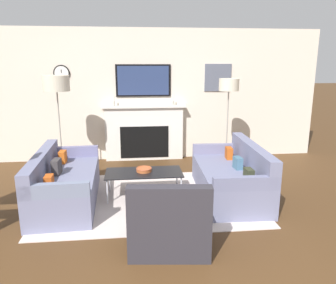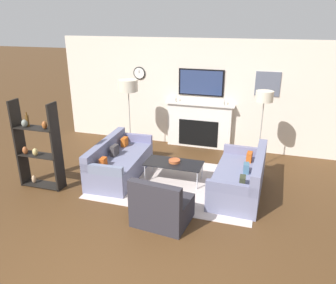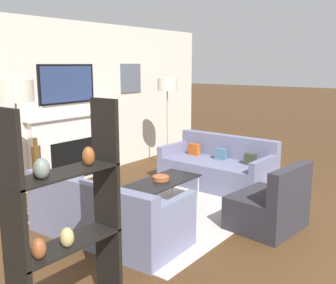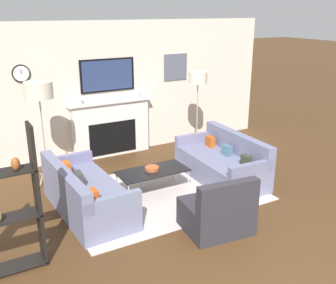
% 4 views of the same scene
% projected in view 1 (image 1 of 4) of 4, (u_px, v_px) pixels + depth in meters
% --- Properties ---
extents(fireplace_wall, '(7.46, 0.28, 2.70)m').
position_uv_depth(fireplace_wall, '(144.00, 102.00, 6.83)').
color(fireplace_wall, beige).
rests_on(fireplace_wall, ground_plane).
extents(area_rug, '(3.14, 2.24, 0.01)m').
position_uv_depth(area_rug, '(150.00, 198.00, 4.99)').
color(area_rug, beige).
rests_on(area_rug, ground_plane).
extents(couch_left, '(0.91, 1.90, 0.75)m').
position_uv_depth(couch_left, '(64.00, 184.00, 4.79)').
color(couch_left, slate).
rests_on(couch_left, ground_plane).
extents(couch_right, '(0.94, 1.85, 0.81)m').
position_uv_depth(couch_right, '(232.00, 178.00, 5.05)').
color(couch_right, slate).
rests_on(couch_right, ground_plane).
extents(armchair, '(0.93, 0.82, 0.83)m').
position_uv_depth(armchair, '(169.00, 225.00, 3.60)').
color(armchair, '#2A282F').
rests_on(armchair, ground_plane).
extents(coffee_table, '(1.16, 0.56, 0.39)m').
position_uv_depth(coffee_table, '(144.00, 174.00, 4.99)').
color(coffee_table, black).
rests_on(coffee_table, ground_plane).
extents(decorative_bowl, '(0.24, 0.24, 0.06)m').
position_uv_depth(decorative_bowl, '(144.00, 169.00, 5.01)').
color(decorative_bowl, '#AD552B').
rests_on(decorative_bowl, coffee_table).
extents(floor_lamp_left, '(0.45, 0.45, 1.81)m').
position_uv_depth(floor_lamp_left, '(56.00, 84.00, 5.65)').
color(floor_lamp_left, '#9E998E').
rests_on(floor_lamp_left, ground_plane).
extents(floor_lamp_right, '(0.36, 0.36, 1.74)m').
position_uv_depth(floor_lamp_right, '(229.00, 87.00, 5.98)').
color(floor_lamp_right, '#9E998E').
rests_on(floor_lamp_right, ground_plane).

